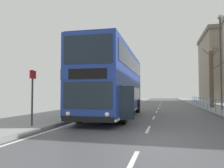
# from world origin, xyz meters

# --- Properties ---
(ground) EXTENTS (15.80, 140.00, 0.20)m
(ground) POSITION_xyz_m (-0.72, -0.00, 0.04)
(ground) COLOR #49494E
(double_decker_bus_main) EXTENTS (3.38, 11.32, 4.39)m
(double_decker_bus_main) POSITION_xyz_m (-2.62, 7.36, 2.30)
(double_decker_bus_main) COLOR navy
(double_decker_bus_main) RESTS_ON ground
(pedestrian_railing_far_kerb) EXTENTS (0.05, 24.99, 1.05)m
(pedestrian_railing_far_kerb) POSITION_xyz_m (4.45, 12.76, 0.84)
(pedestrian_railing_far_kerb) COLOR #386BA8
(pedestrian_railing_far_kerb) RESTS_ON ground
(bus_stop_sign_near) EXTENTS (0.08, 0.44, 2.45)m
(bus_stop_sign_near) POSITION_xyz_m (-4.96, 1.45, 1.66)
(bus_stop_sign_near) COLOR #2D2D33
(bus_stop_sign_near) RESTS_ON ground
(street_lamp_far_side) EXTENTS (0.28, 0.60, 8.57)m
(street_lamp_far_side) POSITION_xyz_m (5.69, 14.52, 5.05)
(street_lamp_far_side) COLOR #38383D
(street_lamp_far_side) RESTS_ON ground
(bare_tree_far_00) EXTENTS (1.82, 3.14, 6.60)m
(bare_tree_far_00) POSITION_xyz_m (5.50, 17.76, 3.28)
(bare_tree_far_00) COLOR brown
(bare_tree_far_00) RESTS_ON ground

